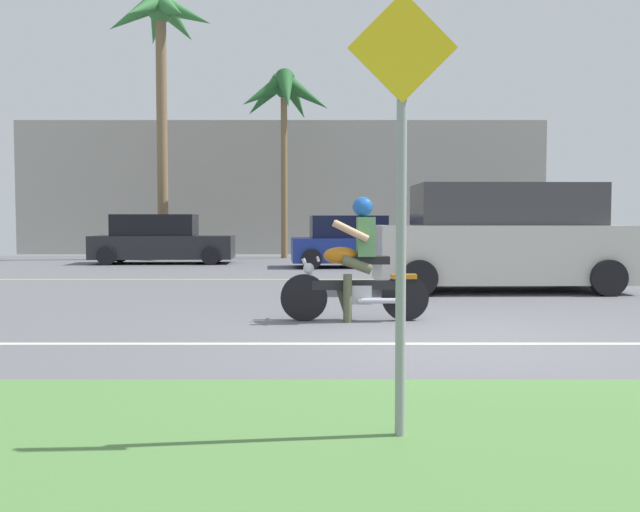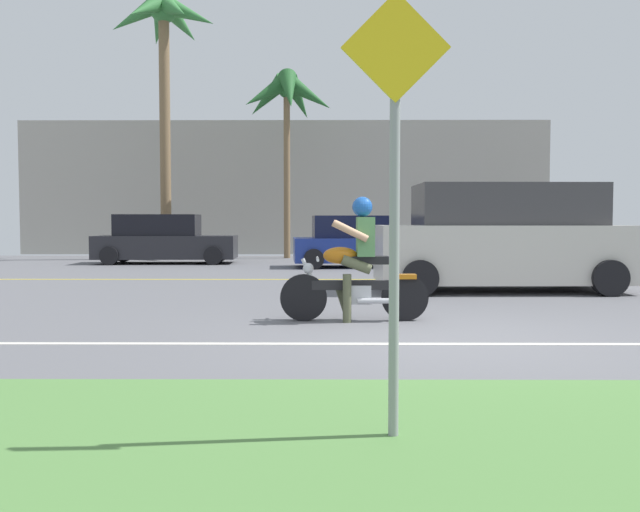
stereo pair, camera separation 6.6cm
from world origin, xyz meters
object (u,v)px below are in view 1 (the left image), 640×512
(palm_tree_0, at_px, (162,31))
(palm_tree_1, at_px, (284,101))
(suv_nearby, at_px, (502,239))
(parked_car_2, at_px, (517,240))
(parked_car_0, at_px, (162,241))
(street_sign, at_px, (402,174))
(motorcyclist, at_px, (357,269))
(parked_car_1, at_px, (354,243))

(palm_tree_0, height_order, palm_tree_1, palm_tree_0)
(suv_nearby, relative_size, parked_car_2, 1.29)
(parked_car_0, xyz_separation_m, street_sign, (5.38, -16.93, 0.87))
(parked_car_2, distance_m, street_sign, 18.08)
(suv_nearby, height_order, palm_tree_1, palm_tree_1)
(motorcyclist, distance_m, palm_tree_0, 16.99)
(parked_car_2, xyz_separation_m, street_sign, (-5.66, -17.15, 0.87))
(motorcyclist, distance_m, palm_tree_1, 15.85)
(suv_nearby, distance_m, parked_car_1, 6.97)
(suv_nearby, distance_m, parked_car_2, 8.80)
(palm_tree_0, xyz_separation_m, street_sign, (5.84, -19.25, -6.14))
(motorcyclist, xyz_separation_m, suv_nearby, (2.93, 3.84, 0.28))
(motorcyclist, relative_size, palm_tree_1, 0.30)
(motorcyclist, xyz_separation_m, street_sign, (-0.01, -4.93, 0.89))
(parked_car_0, xyz_separation_m, palm_tree_0, (-0.45, 2.33, 7.01))
(parked_car_1, bearing_deg, motorcyclist, -92.61)
(parked_car_0, height_order, palm_tree_0, palm_tree_0)
(palm_tree_0, bearing_deg, parked_car_1, -32.14)
(motorcyclist, relative_size, parked_car_0, 0.45)
(parked_car_2, distance_m, palm_tree_0, 13.63)
(palm_tree_0, bearing_deg, suv_nearby, -50.05)
(palm_tree_1, height_order, street_sign, palm_tree_1)
(motorcyclist, xyz_separation_m, parked_car_2, (5.65, 12.21, 0.02))
(suv_nearby, bearing_deg, palm_tree_0, 129.95)
(motorcyclist, bearing_deg, parked_car_2, 65.17)
(street_sign, bearing_deg, palm_tree_0, 106.87)
(motorcyclist, height_order, street_sign, street_sign)
(parked_car_0, distance_m, parked_car_1, 6.09)
(suv_nearby, distance_m, street_sign, 9.27)
(motorcyclist, xyz_separation_m, parked_car_0, (-5.39, 12.00, 0.02))
(suv_nearby, xyz_separation_m, palm_tree_1, (-4.69, 11.15, 4.55))
(motorcyclist, height_order, parked_car_1, motorcyclist)
(parked_car_1, relative_size, palm_tree_1, 0.57)
(parked_car_0, bearing_deg, street_sign, -72.36)
(motorcyclist, relative_size, street_sign, 0.75)
(suv_nearby, height_order, palm_tree_0, palm_tree_0)
(parked_car_0, bearing_deg, parked_car_1, -15.64)
(street_sign, bearing_deg, motorcyclist, 89.94)
(parked_car_2, bearing_deg, street_sign, -108.26)
(parked_car_0, relative_size, parked_car_2, 1.16)
(motorcyclist, xyz_separation_m, palm_tree_0, (-5.84, 14.32, 7.03))
(palm_tree_0, bearing_deg, motorcyclist, -67.80)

